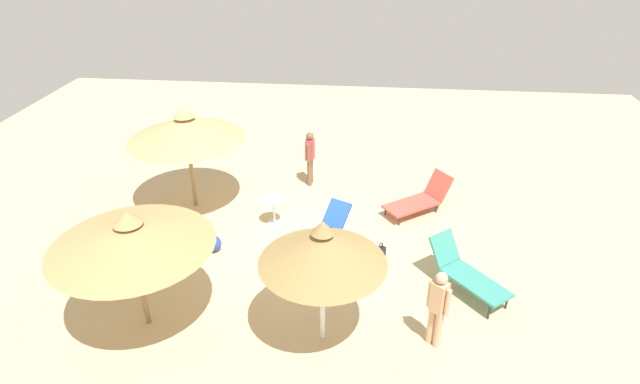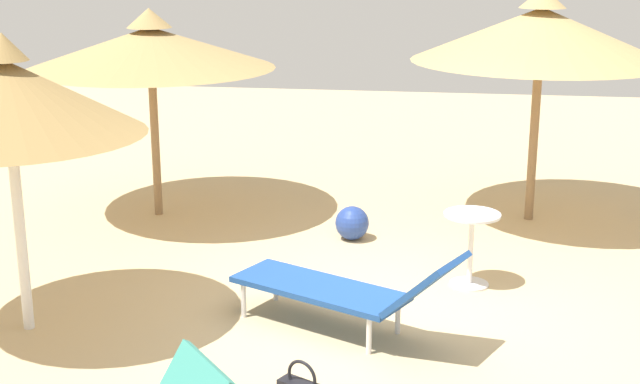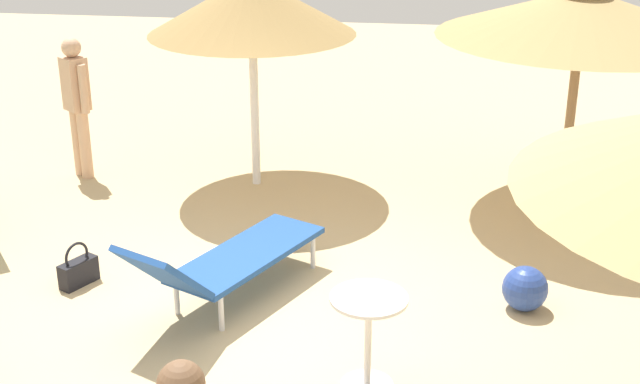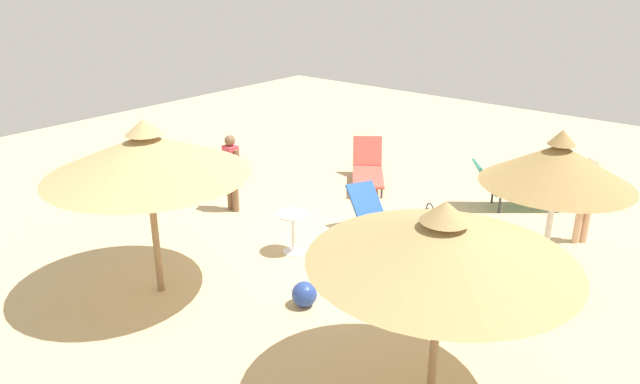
% 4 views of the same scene
% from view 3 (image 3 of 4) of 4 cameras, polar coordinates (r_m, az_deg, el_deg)
% --- Properties ---
extents(ground, '(24.00, 24.00, 0.10)m').
position_cam_3_polar(ground, '(7.09, -4.04, -8.81)').
color(ground, tan).
extents(parasol_umbrella_far_right, '(2.85, 2.85, 2.43)m').
position_cam_3_polar(parasol_umbrella_far_right, '(9.09, 16.67, 11.12)').
color(parasol_umbrella_far_right, olive).
rests_on(parasol_umbrella_far_right, ground).
extents(parasol_umbrella_far_left, '(2.17, 2.17, 2.49)m').
position_cam_3_polar(parasol_umbrella_far_left, '(9.24, -4.47, 12.05)').
color(parasol_umbrella_far_left, white).
rests_on(parasol_umbrella_far_left, ground).
extents(lounge_chair_back, '(2.06, 1.38, 0.85)m').
position_cam_3_polar(lounge_chair_back, '(7.16, -6.21, -4.40)').
color(lounge_chair_back, '#1E478C').
rests_on(lounge_chair_back, ground).
extents(person_standing_edge, '(0.33, 0.36, 1.58)m').
position_cam_3_polar(person_standing_edge, '(10.05, -15.52, 5.77)').
color(person_standing_edge, tan).
rests_on(person_standing_edge, ground).
extents(handbag, '(0.37, 0.28, 0.40)m').
position_cam_3_polar(handbag, '(7.82, -15.43, -4.94)').
color(handbag, black).
rests_on(handbag, ground).
extents(side_table_round, '(0.53, 0.53, 0.72)m').
position_cam_3_polar(side_table_round, '(6.06, 3.16, -8.74)').
color(side_table_round, silver).
rests_on(side_table_round, ground).
extents(beach_ball, '(0.37, 0.37, 0.37)m').
position_cam_3_polar(beach_ball, '(7.34, 13.18, -6.13)').
color(beach_ball, navy).
rests_on(beach_ball, ground).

